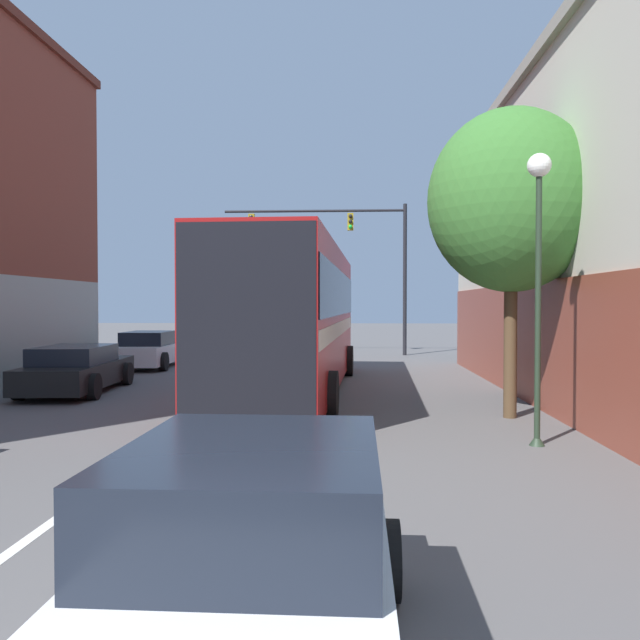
{
  "coord_description": "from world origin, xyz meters",
  "views": [
    {
      "loc": [
        3.24,
        -0.32,
        2.35
      ],
      "look_at": [
        2.44,
        15.04,
        1.98
      ],
      "focal_mm": 35.0,
      "sensor_mm": 36.0,
      "label": 1
    }
  ],
  "objects_px": {
    "street_tree_near": "(511,201)",
    "parked_car_left_far": "(77,369)",
    "bus": "(295,313)",
    "parked_car_left_mid": "(150,350)",
    "traffic_signal_gantry": "(352,246)",
    "street_lamp": "(539,251)",
    "hatchback_foreground": "(248,574)"
  },
  "relations": [
    {
      "from": "parked_car_left_far",
      "to": "traffic_signal_gantry",
      "type": "relative_size",
      "value": 0.56
    },
    {
      "from": "parked_car_left_far",
      "to": "street_lamp",
      "type": "height_order",
      "value": "street_lamp"
    },
    {
      "from": "bus",
      "to": "parked_car_left_mid",
      "type": "height_order",
      "value": "bus"
    },
    {
      "from": "bus",
      "to": "traffic_signal_gantry",
      "type": "distance_m",
      "value": 13.01
    },
    {
      "from": "traffic_signal_gantry",
      "to": "street_tree_near",
      "type": "bearing_deg",
      "value": -78.48
    },
    {
      "from": "parked_car_left_far",
      "to": "street_tree_near",
      "type": "distance_m",
      "value": 11.83
    },
    {
      "from": "traffic_signal_gantry",
      "to": "street_tree_near",
      "type": "distance_m",
      "value": 16.53
    },
    {
      "from": "bus",
      "to": "parked_car_left_mid",
      "type": "xyz_separation_m",
      "value": [
        -6.07,
        6.24,
        -1.48
      ]
    },
    {
      "from": "hatchback_foreground",
      "to": "parked_car_left_mid",
      "type": "bearing_deg",
      "value": 20.57
    },
    {
      "from": "street_lamp",
      "to": "street_tree_near",
      "type": "bearing_deg",
      "value": 85.61
    },
    {
      "from": "hatchback_foreground",
      "to": "street_lamp",
      "type": "distance_m",
      "value": 8.12
    },
    {
      "from": "street_tree_near",
      "to": "parked_car_left_far",
      "type": "bearing_deg",
      "value": 163.16
    },
    {
      "from": "parked_car_left_mid",
      "to": "parked_car_left_far",
      "type": "height_order",
      "value": "parked_car_left_mid"
    },
    {
      "from": "bus",
      "to": "parked_car_left_far",
      "type": "distance_m",
      "value": 6.08
    },
    {
      "from": "hatchback_foreground",
      "to": "parked_car_left_mid",
      "type": "height_order",
      "value": "hatchback_foreground"
    },
    {
      "from": "traffic_signal_gantry",
      "to": "street_lamp",
      "type": "xyz_separation_m",
      "value": [
        3.1,
        -18.78,
        -1.88
      ]
    },
    {
      "from": "street_lamp",
      "to": "bus",
      "type": "bearing_deg",
      "value": 126.66
    },
    {
      "from": "bus",
      "to": "street_lamp",
      "type": "bearing_deg",
      "value": -141.06
    },
    {
      "from": "street_tree_near",
      "to": "street_lamp",
      "type": "bearing_deg",
      "value": -94.39
    },
    {
      "from": "street_tree_near",
      "to": "traffic_signal_gantry",
      "type": "bearing_deg",
      "value": 101.52
    },
    {
      "from": "traffic_signal_gantry",
      "to": "street_lamp",
      "type": "height_order",
      "value": "traffic_signal_gantry"
    },
    {
      "from": "parked_car_left_far",
      "to": "street_tree_near",
      "type": "height_order",
      "value": "street_tree_near"
    },
    {
      "from": "traffic_signal_gantry",
      "to": "street_lamp",
      "type": "distance_m",
      "value": 19.13
    },
    {
      "from": "parked_car_left_far",
      "to": "hatchback_foreground",
      "type": "bearing_deg",
      "value": -156.13
    },
    {
      "from": "parked_car_left_far",
      "to": "street_tree_near",
      "type": "bearing_deg",
      "value": -111.27
    },
    {
      "from": "street_lamp",
      "to": "street_tree_near",
      "type": "distance_m",
      "value": 2.89
    },
    {
      "from": "parked_car_left_mid",
      "to": "street_tree_near",
      "type": "height_order",
      "value": "street_tree_near"
    },
    {
      "from": "parked_car_left_mid",
      "to": "street_lamp",
      "type": "relative_size",
      "value": 0.88
    },
    {
      "from": "hatchback_foreground",
      "to": "traffic_signal_gantry",
      "type": "xyz_separation_m",
      "value": [
        0.62,
        25.53,
        4.43
      ]
    },
    {
      "from": "parked_car_left_far",
      "to": "street_lamp",
      "type": "relative_size",
      "value": 0.98
    },
    {
      "from": "bus",
      "to": "parked_car_left_far",
      "type": "relative_size",
      "value": 2.69
    },
    {
      "from": "bus",
      "to": "parked_car_left_mid",
      "type": "relative_size",
      "value": 3.01
    }
  ]
}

